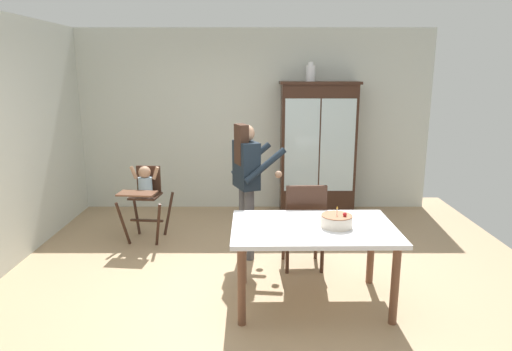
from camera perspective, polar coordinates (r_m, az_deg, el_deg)
ground_plane at (r=4.70m, az=-0.44°, el=-13.34°), size 6.24×6.24×0.00m
wall_back at (r=6.88m, az=-0.26°, el=6.93°), size 5.32×0.06×2.70m
china_cabinet at (r=6.73m, az=7.87°, el=3.47°), size 1.14×0.48×1.94m
ceramic_vase at (r=6.62m, az=6.99°, el=12.77°), size 0.13×0.13×0.27m
high_chair_with_toddler at (r=5.76m, az=-13.75°, el=-1.73°), size 0.63×0.73×0.95m
adult_person at (r=5.00m, az=-1.07°, el=0.12°), size 0.63×0.62×1.53m
dining_table at (r=4.12m, az=7.32°, el=-7.59°), size 1.47×0.96×0.74m
birthday_cake at (r=4.08m, az=10.24°, el=-5.67°), size 0.28×0.28×0.19m
dining_chair_far_side at (r=4.79m, az=6.21°, el=-5.68°), size 0.46×0.46×0.96m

